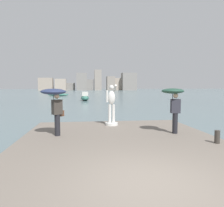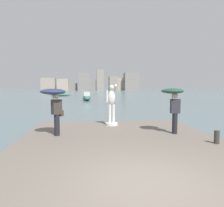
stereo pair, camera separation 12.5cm
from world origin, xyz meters
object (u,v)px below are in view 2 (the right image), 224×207
statue_white_figure (112,108)px  mooring_bollard (217,137)px  onlooker_right (173,98)px  boat_near (87,97)px  onlooker_left (54,98)px  boat_far (61,94)px

statue_white_figure → mooring_bollard: 5.20m
onlooker_right → boat_near: size_ratio=0.57×
onlooker_left → onlooker_right: size_ratio=1.00×
onlooker_right → boat_near: 28.39m
onlooker_right → mooring_bollard: 2.33m
boat_near → boat_far: size_ratio=0.65×
onlooker_left → boat_near: 28.01m
onlooker_right → boat_near: bearing=98.1°
statue_white_figure → onlooker_left: bearing=-140.4°
statue_white_figure → onlooker_right: 3.33m
statue_white_figure → mooring_bollard: statue_white_figure is taller
onlooker_left → boat_far: size_ratio=0.37×
onlooker_left → onlooker_right: bearing=-1.3°
onlooker_left → onlooker_right: onlooker_right is taller
onlooker_left → onlooker_right: 4.96m
statue_white_figure → onlooker_left: 3.38m
onlooker_left → statue_white_figure: bearing=39.6°
statue_white_figure → onlooker_right: size_ratio=1.10×
boat_far → statue_white_figure: bearing=-79.1°
boat_near → onlooker_right: bearing=-81.9°
boat_near → onlooker_left: bearing=-91.9°
mooring_bollard → onlooker_right: bearing=117.6°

